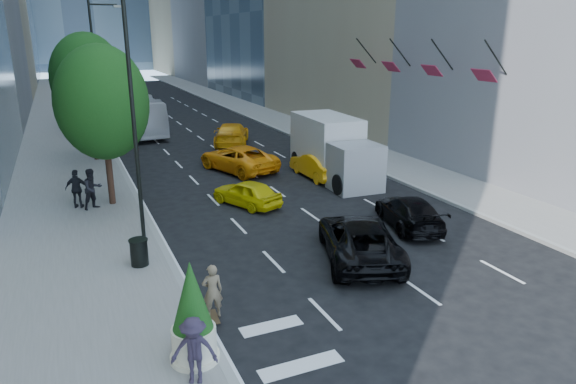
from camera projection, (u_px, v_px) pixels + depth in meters
name	position (u px, v px, depth m)	size (l,w,h in m)	color
ground	(334.00, 250.00, 19.70)	(160.00, 160.00, 0.00)	black
sidewalk_left	(64.00, 134.00, 42.44)	(6.00, 120.00, 0.15)	slate
sidewalk_right	(276.00, 119.00, 49.77)	(4.00, 120.00, 0.15)	slate
lamp_near	(136.00, 94.00, 19.05)	(2.13, 0.22, 10.00)	black
lamp_far	(98.00, 67.00, 34.79)	(2.13, 0.22, 10.00)	black
tree_near	(102.00, 103.00, 23.33)	(4.20, 4.20, 7.46)	black
tree_mid	(88.00, 79.00, 31.98)	(4.50, 4.50, 7.99)	black
tree_far	(79.00, 75.00, 43.55)	(3.90, 3.90, 6.92)	black
traffic_signal	(85.00, 74.00, 50.97)	(2.48, 0.53, 5.20)	black
facade_flags	(412.00, 65.00, 30.73)	(1.85, 13.30, 2.05)	black
skateboarder	(213.00, 295.00, 14.67)	(0.60, 0.39, 1.63)	brown
black_sedan_lincoln	(359.00, 239.00, 18.79)	(2.52, 5.46, 1.52)	black
black_sedan_mercedes	(409.00, 212.00, 22.00)	(1.86, 4.57, 1.33)	black
taxi_a	(247.00, 193.00, 24.72)	(1.50, 3.73, 1.27)	#D2C00B
taxi_b	(317.00, 165.00, 29.61)	(1.52, 4.36, 1.44)	#FFA80D
taxi_c	(238.00, 158.00, 31.03)	(2.56, 5.56, 1.54)	orange
taxi_d	(232.00, 134.00, 38.35)	(2.31, 5.68, 1.65)	#F09F0C
city_bus	(130.00, 113.00, 43.06)	(2.79, 11.91, 3.32)	silver
box_truck	(333.00, 148.00, 29.24)	(2.97, 7.33, 3.45)	#BABABA
pedestrian_a	(92.00, 189.00, 23.69)	(0.93, 0.73, 1.92)	black
pedestrian_b	(77.00, 189.00, 23.86)	(1.07, 0.45, 1.83)	black
pedestrian_c	(194.00, 351.00, 11.78)	(1.08, 0.62, 1.67)	#2B2233
trash_can	(139.00, 253.00, 17.99)	(0.61, 0.61, 0.92)	black
planter_shrub	(192.00, 314.00, 12.50)	(1.11, 1.11, 2.67)	beige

